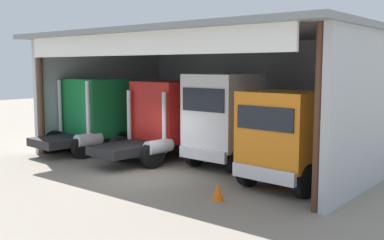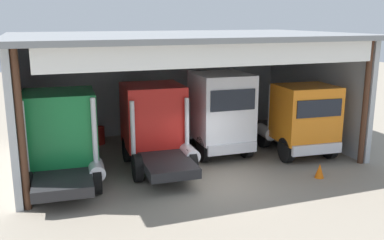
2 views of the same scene
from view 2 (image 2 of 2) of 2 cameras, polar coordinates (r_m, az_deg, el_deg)
ground_plane at (r=16.26m, az=3.51°, el=-8.46°), size 80.00×80.00×0.00m
workshop_shed at (r=19.83m, az=-2.03°, el=6.60°), size 14.41×9.10×5.40m
truck_green_center_left_bay at (r=16.54m, az=-16.90°, el=-2.00°), size 2.79×4.66×3.43m
truck_red_left_bay at (r=17.85m, az=-4.91°, el=-0.53°), size 2.63×5.21×3.36m
truck_white_yard_outside at (r=19.18m, az=3.49°, el=0.99°), size 2.51×5.23×3.76m
truck_orange_center_right_bay at (r=19.71m, az=14.13°, el=0.15°), size 2.67×4.92×3.22m
oil_drum at (r=21.59m, az=-12.24°, el=-2.02°), size 0.58×0.58×0.85m
tool_cart at (r=22.30m, az=0.09°, el=-1.03°), size 0.90×0.60×1.00m
traffic_cone at (r=17.47m, az=16.52°, el=-6.46°), size 0.36×0.36×0.56m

